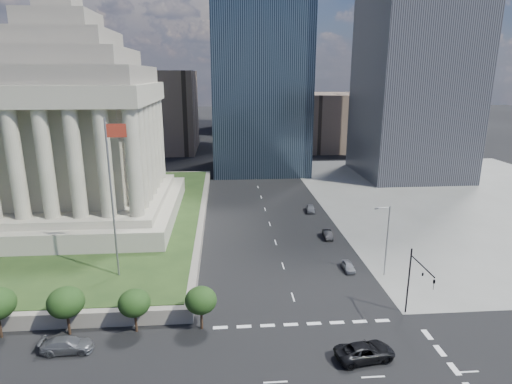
{
  "coord_description": "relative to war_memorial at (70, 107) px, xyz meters",
  "views": [
    {
      "loc": [
        -8.23,
        -27.3,
        26.76
      ],
      "look_at": [
        -4.67,
        19.32,
        13.86
      ],
      "focal_mm": 30.0,
      "sensor_mm": 36.0,
      "label": 1
    }
  ],
  "objects": [
    {
      "name": "plaza_terrace",
      "position": [
        -11.0,
        2.0,
        -20.5
      ],
      "size": [
        66.0,
        70.0,
        1.8
      ],
      "primitive_type": "cube",
      "color": "slate",
      "rests_on": "ground"
    },
    {
      "name": "parked_sedan_far",
      "position": [
        43.0,
        5.59,
        -20.7
      ],
      "size": [
        2.29,
        4.32,
        1.4
      ],
      "primitive_type": "imported",
      "rotation": [
        0.0,
        0.0,
        -0.16
      ],
      "color": "slate",
      "rests_on": "ground"
    },
    {
      "name": "plaza_lawn",
      "position": [
        -11.0,
        2.0,
        -19.55
      ],
      "size": [
        64.0,
        68.0,
        0.1
      ],
      "primitive_type": "cube",
      "color": "#1F3415",
      "rests_on": "plaza_terrace"
    },
    {
      "name": "building_filler_nw",
      "position": [
        4.0,
        82.0,
        -7.4
      ],
      "size": [
        24.0,
        30.0,
        28.0
      ],
      "primitive_type": "cube",
      "color": "brown",
      "rests_on": "ground"
    },
    {
      "name": "ground",
      "position": [
        34.0,
        52.0,
        -21.4
      ],
      "size": [
        500.0,
        500.0,
        0.0
      ],
      "primitive_type": "plane",
      "color": "black",
      "rests_on": "ground"
    },
    {
      "name": "building_filler_ne",
      "position": [
        66.0,
        82.0,
        -11.4
      ],
      "size": [
        20.0,
        30.0,
        20.0
      ],
      "primitive_type": "cube",
      "color": "brown",
      "rests_on": "ground"
    },
    {
      "name": "pickup_truck",
      "position": [
        39.04,
        -40.41,
        -20.58
      ],
      "size": [
        6.26,
        3.67,
        1.64
      ],
      "primitive_type": "imported",
      "rotation": [
        0.0,
        0.0,
        1.74
      ],
      "color": "black",
      "rests_on": "ground"
    },
    {
      "name": "flagpole",
      "position": [
        12.17,
        -24.0,
        -8.29
      ],
      "size": [
        2.52,
        0.24,
        20.0
      ],
      "color": "slate",
      "rests_on": "plaza_lawn"
    },
    {
      "name": "midrise_glass",
      "position": [
        36.0,
        47.0,
        8.6
      ],
      "size": [
        26.0,
        26.0,
        60.0
      ],
      "primitive_type": "cube",
      "color": "black",
      "rests_on": "ground"
    },
    {
      "name": "sidewalk_ne",
      "position": [
        80.0,
        12.0,
        -21.38
      ],
      "size": [
        68.0,
        90.0,
        0.03
      ],
      "primitive_type": "cube",
      "color": "slate",
      "rests_on": "ground"
    },
    {
      "name": "suv_grey",
      "position": [
        9.82,
        -37.0,
        -20.66
      ],
      "size": [
        5.13,
        2.14,
        1.48
      ],
      "primitive_type": "imported",
      "rotation": [
        0.0,
        0.0,
        1.58
      ],
      "color": "#4D4F54",
      "rests_on": "ground"
    },
    {
      "name": "parked_sedan_mid",
      "position": [
        43.0,
        -8.75,
        -20.77
      ],
      "size": [
        1.56,
        3.88,
        1.25
      ],
      "primitive_type": "imported",
      "rotation": [
        0.0,
        0.0,
        -0.06
      ],
      "color": "black",
      "rests_on": "ground"
    },
    {
      "name": "traffic_signal_ne",
      "position": [
        46.5,
        -34.3,
        -16.15
      ],
      "size": [
        0.3,
        5.74,
        8.0
      ],
      "color": "black",
      "rests_on": "ground"
    },
    {
      "name": "parked_sedan_near",
      "position": [
        43.0,
        -21.07,
        -20.79
      ],
      "size": [
        1.49,
        3.59,
        1.22
      ],
      "primitive_type": "imported",
      "rotation": [
        0.0,
        0.0,
        -0.01
      ],
      "color": "gray",
      "rests_on": "ground"
    },
    {
      "name": "street_lamp_north",
      "position": [
        47.33,
        -23.0,
        -15.74
      ],
      "size": [
        2.13,
        0.22,
        10.0
      ],
      "color": "slate",
      "rests_on": "ground"
    },
    {
      "name": "war_memorial",
      "position": [
        0.0,
        0.0,
        0.0
      ],
      "size": [
        34.0,
        34.0,
        39.0
      ],
      "primitive_type": null,
      "color": "gray",
      "rests_on": "plaza_lawn"
    }
  ]
}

